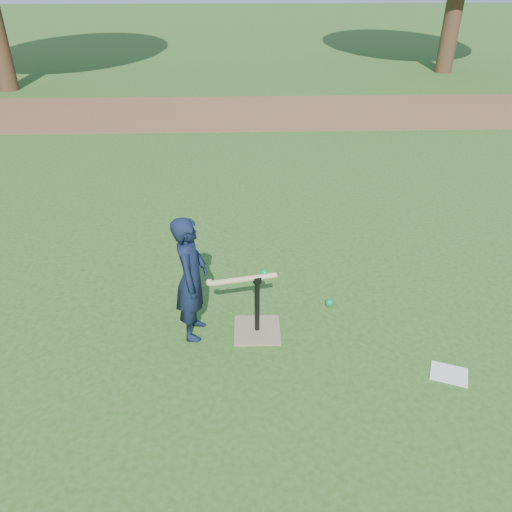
{
  "coord_description": "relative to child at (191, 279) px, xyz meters",
  "views": [
    {
      "loc": [
        0.12,
        -4.0,
        3.03
      ],
      "look_at": [
        0.26,
        -0.02,
        0.65
      ],
      "focal_mm": 35.0,
      "sensor_mm": 36.0,
      "label": 1
    }
  ],
  "objects": [
    {
      "name": "swing_action",
      "position": [
        0.47,
        -0.02,
        0.01
      ],
      "size": [
        0.63,
        0.2,
        0.09
      ],
      "color": "tan",
      "rests_on": "ground"
    },
    {
      "name": "clipboard",
      "position": [
        2.19,
        -0.64,
        -0.6
      ],
      "size": [
        0.36,
        0.33,
        0.01
      ],
      "primitive_type": "cube",
      "rotation": [
        0.0,
        0.0,
        -0.39
      ],
      "color": "white",
      "rests_on": "ground"
    },
    {
      "name": "ground",
      "position": [
        0.32,
        0.31,
        -0.6
      ],
      "size": [
        80.0,
        80.0,
        0.0
      ],
      "primitive_type": "plane",
      "color": "#285116",
      "rests_on": "ground"
    },
    {
      "name": "batting_tee",
      "position": [
        0.58,
        -0.01,
        -0.49
      ],
      "size": [
        0.44,
        0.44,
        0.61
      ],
      "color": "#8A7858",
      "rests_on": "ground"
    },
    {
      "name": "child",
      "position": [
        0.0,
        0.0,
        0.0
      ],
      "size": [
        0.33,
        0.46,
        1.2
      ],
      "primitive_type": "imported",
      "rotation": [
        0.0,
        0.0,
        1.48
      ],
      "color": "black",
      "rests_on": "ground"
    },
    {
      "name": "dirt_strip",
      "position": [
        0.32,
        7.81,
        -0.6
      ],
      "size": [
        24.0,
        3.0,
        0.01
      ],
      "primitive_type": "cube",
      "color": "brown",
      "rests_on": "ground"
    },
    {
      "name": "wiffle_ball_ground",
      "position": [
        1.33,
        0.36,
        -0.56
      ],
      "size": [
        0.08,
        0.08,
        0.08
      ],
      "primitive_type": "sphere",
      "color": "#0C853B",
      "rests_on": "ground"
    }
  ]
}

